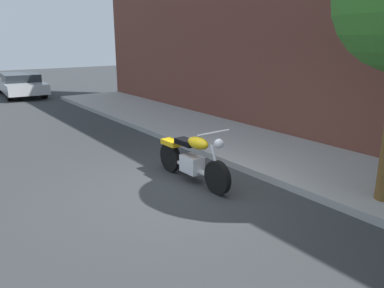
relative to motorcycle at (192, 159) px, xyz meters
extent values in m
plane|color=#303335|center=(0.31, -0.40, -0.45)|extent=(60.00, 60.00, 0.00)
cube|color=#9D9D9D|center=(0.31, 2.50, -0.38)|extent=(23.57, 2.76, 0.14)
cylinder|color=black|center=(0.74, 0.01, -0.15)|extent=(0.60, 0.12, 0.60)
cylinder|color=black|center=(-0.73, -0.02, -0.15)|extent=(0.60, 0.12, 0.60)
cube|color=silver|center=(0.00, -0.01, -0.10)|extent=(0.44, 0.29, 0.32)
cube|color=silver|center=(0.00, -0.01, -0.17)|extent=(1.32, 0.10, 0.06)
ellipsoid|color=yellow|center=(0.18, 0.00, 0.35)|extent=(0.52, 0.27, 0.22)
cube|color=black|center=(-0.18, -0.01, 0.29)|extent=(0.48, 0.25, 0.10)
cube|color=yellow|center=(-0.68, -0.02, 0.17)|extent=(0.44, 0.25, 0.10)
cylinder|color=silver|center=(0.68, 0.01, 0.13)|extent=(0.27, 0.05, 0.58)
cylinder|color=silver|center=(0.62, 0.01, 0.63)|extent=(0.05, 0.70, 0.04)
sphere|color=silver|center=(0.76, 0.01, 0.47)|extent=(0.17, 0.17, 0.17)
cylinder|color=silver|center=(-0.25, 0.15, -0.20)|extent=(0.80, 0.10, 0.09)
cylinder|color=black|center=(-12.33, 0.67, -0.13)|extent=(0.65, 0.26, 0.64)
cylinder|color=black|center=(-12.42, -0.76, -0.13)|extent=(0.65, 0.26, 0.64)
cylinder|color=black|center=(-15.05, 0.83, -0.13)|extent=(0.65, 0.26, 0.64)
cylinder|color=black|center=(-15.14, -0.59, -0.13)|extent=(0.65, 0.26, 0.64)
cube|color=#B7BABF|center=(-13.74, 0.04, 0.01)|extent=(4.35, 1.97, 0.45)
cube|color=#1E2328|center=(-13.84, 0.04, 0.38)|extent=(2.30, 1.63, 0.40)
camera|label=1|loc=(5.47, -3.98, 2.19)|focal=35.40mm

